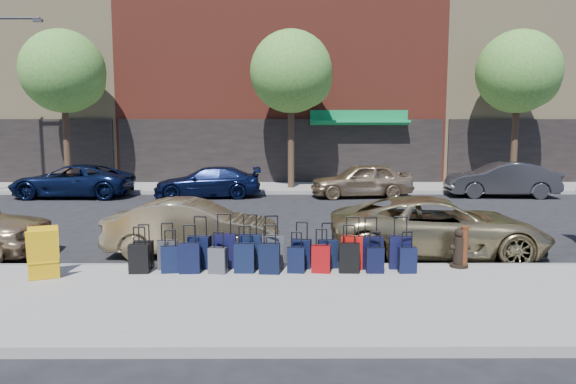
{
  "coord_description": "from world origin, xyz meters",
  "views": [
    {
      "loc": [
        0.26,
        -14.62,
        2.84
      ],
      "look_at": [
        0.31,
        -1.5,
        1.25
      ],
      "focal_mm": 32.0,
      "sensor_mm": 36.0,
      "label": 1
    }
  ],
  "objects_px": {
    "fire_hydrant": "(460,249)",
    "display_rack": "(43,254)",
    "tree_left": "(66,74)",
    "car_far_3": "(501,180)",
    "bollard": "(464,246)",
    "tree_center": "(294,74)",
    "suitcase_front_5": "(272,252)",
    "car_near_1": "(193,228)",
    "car_far_1": "(208,182)",
    "tree_right": "(521,74)",
    "car_far_0": "(72,181)",
    "car_far_2": "(361,180)",
    "car_near_2": "(438,227)"
  },
  "relations": [
    {
      "from": "car_near_1",
      "to": "fire_hydrant",
      "type": "bearing_deg",
      "value": -103.91
    },
    {
      "from": "car_far_1",
      "to": "car_far_3",
      "type": "bearing_deg",
      "value": 85.54
    },
    {
      "from": "tree_center",
      "to": "car_far_3",
      "type": "relative_size",
      "value": 1.61
    },
    {
      "from": "car_near_1",
      "to": "bollard",
      "type": "bearing_deg",
      "value": -104.24
    },
    {
      "from": "tree_right",
      "to": "car_far_3",
      "type": "relative_size",
      "value": 1.61
    },
    {
      "from": "car_far_0",
      "to": "car_far_3",
      "type": "distance_m",
      "value": 18.22
    },
    {
      "from": "tree_left",
      "to": "car_near_1",
      "type": "height_order",
      "value": "tree_left"
    },
    {
      "from": "tree_right",
      "to": "suitcase_front_5",
      "type": "relative_size",
      "value": 7.0
    },
    {
      "from": "tree_center",
      "to": "car_near_2",
      "type": "bearing_deg",
      "value": -76.56
    },
    {
      "from": "car_far_2",
      "to": "tree_right",
      "type": "bearing_deg",
      "value": 100.98
    },
    {
      "from": "car_near_1",
      "to": "car_far_2",
      "type": "height_order",
      "value": "car_far_2"
    },
    {
      "from": "tree_left",
      "to": "car_far_3",
      "type": "distance_m",
      "value": 19.99
    },
    {
      "from": "fire_hydrant",
      "to": "car_near_2",
      "type": "distance_m",
      "value": 1.51
    },
    {
      "from": "tree_center",
      "to": "bollard",
      "type": "height_order",
      "value": "tree_center"
    },
    {
      "from": "tree_center",
      "to": "car_near_1",
      "type": "height_order",
      "value": "tree_center"
    },
    {
      "from": "bollard",
      "to": "car_far_0",
      "type": "relative_size",
      "value": 0.17
    },
    {
      "from": "tree_left",
      "to": "car_far_3",
      "type": "height_order",
      "value": "tree_left"
    },
    {
      "from": "fire_hydrant",
      "to": "display_rack",
      "type": "relative_size",
      "value": 0.85
    },
    {
      "from": "suitcase_front_5",
      "to": "car_near_1",
      "type": "xyz_separation_m",
      "value": [
        -1.84,
        1.64,
        0.16
      ]
    },
    {
      "from": "car_near_1",
      "to": "car_far_0",
      "type": "relative_size",
      "value": 0.77
    },
    {
      "from": "bollard",
      "to": "car_near_2",
      "type": "relative_size",
      "value": 0.17
    },
    {
      "from": "tree_right",
      "to": "car_far_1",
      "type": "bearing_deg",
      "value": -169.83
    },
    {
      "from": "tree_right",
      "to": "display_rack",
      "type": "relative_size",
      "value": 7.82
    },
    {
      "from": "car_near_1",
      "to": "car_far_2",
      "type": "relative_size",
      "value": 0.9
    },
    {
      "from": "tree_right",
      "to": "fire_hydrant",
      "type": "relative_size",
      "value": 9.19
    },
    {
      "from": "fire_hydrant",
      "to": "car_near_2",
      "type": "bearing_deg",
      "value": 87.18
    },
    {
      "from": "suitcase_front_5",
      "to": "car_near_1",
      "type": "relative_size",
      "value": 0.27
    },
    {
      "from": "tree_left",
      "to": "car_far_1",
      "type": "bearing_deg",
      "value": -20.5
    },
    {
      "from": "tree_center",
      "to": "car_near_2",
      "type": "distance_m",
      "value": 13.93
    },
    {
      "from": "car_far_3",
      "to": "tree_left",
      "type": "bearing_deg",
      "value": -93.01
    },
    {
      "from": "car_far_3",
      "to": "tree_right",
      "type": "bearing_deg",
      "value": 149.08
    },
    {
      "from": "car_far_2",
      "to": "car_far_3",
      "type": "height_order",
      "value": "car_far_3"
    },
    {
      "from": "car_near_1",
      "to": "car_near_2",
      "type": "xyz_separation_m",
      "value": [
        5.54,
        -0.09,
        0.03
      ]
    },
    {
      "from": "car_far_1",
      "to": "tree_right",
      "type": "bearing_deg",
      "value": 95.25
    },
    {
      "from": "bollard",
      "to": "car_far_3",
      "type": "relative_size",
      "value": 0.18
    },
    {
      "from": "tree_left",
      "to": "tree_center",
      "type": "bearing_deg",
      "value": 0.0
    },
    {
      "from": "car_far_0",
      "to": "car_far_3",
      "type": "height_order",
      "value": "car_far_3"
    },
    {
      "from": "tree_center",
      "to": "suitcase_front_5",
      "type": "bearing_deg",
      "value": -92.63
    },
    {
      "from": "tree_left",
      "to": "car_near_1",
      "type": "distance_m",
      "value": 15.71
    },
    {
      "from": "tree_left",
      "to": "car_near_1",
      "type": "xyz_separation_m",
      "value": [
        8.01,
        -12.65,
        -4.78
      ]
    },
    {
      "from": "car_far_0",
      "to": "car_far_3",
      "type": "xyz_separation_m",
      "value": [
        18.22,
        0.05,
        0.05
      ]
    },
    {
      "from": "suitcase_front_5",
      "to": "car_far_2",
      "type": "relative_size",
      "value": 0.24
    },
    {
      "from": "tree_left",
      "to": "car_far_0",
      "type": "bearing_deg",
      "value": -67.01
    },
    {
      "from": "car_far_0",
      "to": "car_far_2",
      "type": "relative_size",
      "value": 1.17
    },
    {
      "from": "tree_left",
      "to": "car_far_2",
      "type": "xyz_separation_m",
      "value": [
        13.31,
        -2.5,
        -4.68
      ]
    },
    {
      "from": "tree_center",
      "to": "fire_hydrant",
      "type": "relative_size",
      "value": 9.19
    },
    {
      "from": "tree_center",
      "to": "car_far_0",
      "type": "xyz_separation_m",
      "value": [
        -9.44,
        -2.49,
        -4.72
      ]
    },
    {
      "from": "display_rack",
      "to": "car_far_2",
      "type": "xyz_separation_m",
      "value": [
        7.6,
        12.5,
        0.12
      ]
    },
    {
      "from": "display_rack",
      "to": "car_far_0",
      "type": "relative_size",
      "value": 0.19
    },
    {
      "from": "tree_center",
      "to": "suitcase_front_5",
      "type": "xyz_separation_m",
      "value": [
        -0.66,
        -14.29,
        -4.94
      ]
    }
  ]
}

